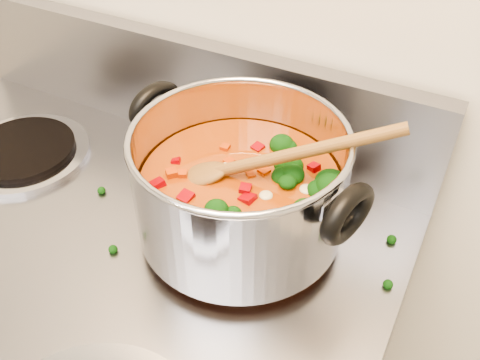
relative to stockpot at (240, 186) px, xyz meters
The scene contains 3 objects.
stockpot is the anchor object (origin of this frame).
wooden_spoon 0.04m from the stockpot, 16.79° to the left, with size 0.25×0.12×0.11m.
cooktop_crumbs 0.13m from the stockpot, 25.97° to the left, with size 0.26×0.30×0.01m.
Camera 1 is at (0.32, 0.90, 1.42)m, focal length 40.00 mm.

